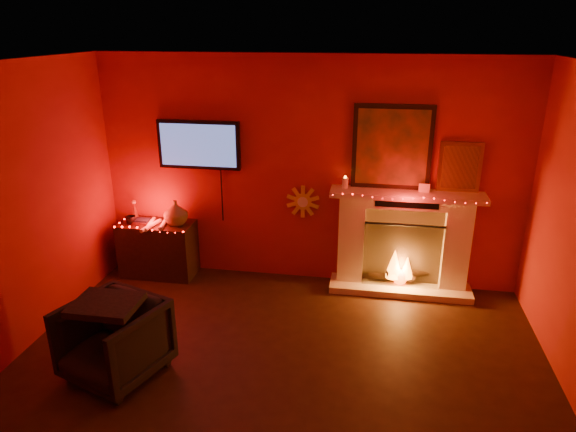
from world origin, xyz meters
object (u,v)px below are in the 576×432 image
at_px(tv, 199,145).
at_px(console_table, 159,245).
at_px(sunburst_clock, 303,202).
at_px(armchair, 114,340).
at_px(fireplace, 403,232).

relative_size(tv, console_table, 1.24).
bearing_deg(tv, sunburst_clock, 1.24).
height_order(tv, armchair, tv).
height_order(fireplace, sunburst_clock, fireplace).
bearing_deg(tv, armchair, -93.34).
relative_size(fireplace, armchair, 2.77).
height_order(sunburst_clock, armchair, sunburst_clock).
relative_size(console_table, armchair, 1.27).
xyz_separation_m(tv, console_table, (-0.53, -0.19, -1.25)).
bearing_deg(console_table, tv, 20.12).
relative_size(fireplace, sunburst_clock, 5.45).
xyz_separation_m(console_table, armchair, (0.40, -1.97, -0.04)).
height_order(tv, sunburst_clock, tv).
xyz_separation_m(tv, armchair, (-0.13, -2.16, -1.29)).
relative_size(fireplace, tv, 1.76).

